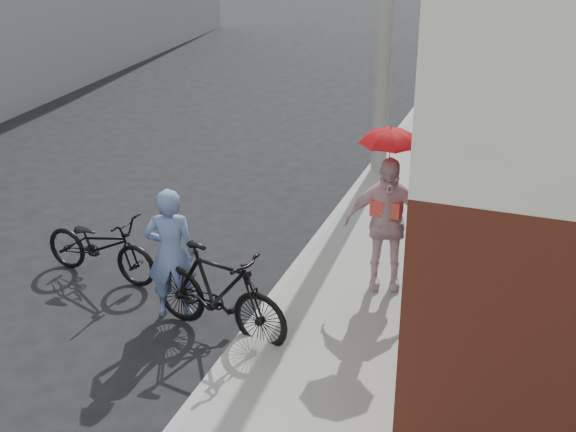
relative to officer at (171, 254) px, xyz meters
The scene contains 10 objects.
ground 0.94m from the officer, 66.04° to the right, with size 80.00×80.00×0.00m, color black.
sidewalk 2.91m from the officer, 36.70° to the left, with size 2.20×24.00×0.12m, color gray.
curb 2.15m from the officer, 57.03° to the left, with size 0.12×24.00×0.12m, color #9E9E99.
officer is the anchor object (origin of this frame).
bike_left 1.57m from the officer, 157.89° to the left, with size 0.63×1.80×0.95m, color black.
bike_right 0.83m from the officer, 17.58° to the right, with size 0.55×1.95×1.17m, color black.
kimono_woman 2.78m from the officer, 31.43° to the left, with size 1.06×0.44×1.81m, color beige.
parasol 3.10m from the officer, 31.43° to the left, with size 0.75×0.75×0.66m, color red.
planter 3.87m from the officer, 34.54° to the left, with size 0.36×0.36×0.19m, color black.
potted_plant 3.83m from the officer, 34.54° to the left, with size 0.49×0.42×0.54m, color #235829.
Camera 1 is at (4.24, -7.51, 5.34)m, focal length 50.00 mm.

